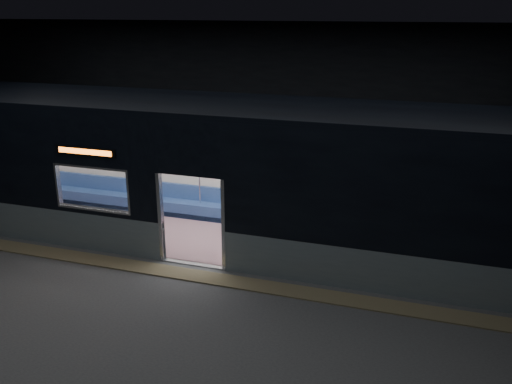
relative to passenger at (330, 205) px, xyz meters
The scene contains 7 objects.
station_floor 4.43m from the passenger, 125.50° to the right, with size 24.00×14.00×0.01m, color #47494C.
station_envelope 5.21m from the passenger, 125.50° to the right, with size 24.00×14.00×5.00m.
tactile_strip 4.00m from the passenger, 130.17° to the right, with size 22.80×0.50×0.03m, color #8C7F59.
metro_car 2.91m from the passenger, 158.37° to the right, with size 18.00×3.04×3.35m.
passenger is the anchor object (origin of this frame).
handbag 0.26m from the passenger, 93.85° to the right, with size 0.30×0.26×0.15m, color black.
transit_map 2.21m from the passenger, ahead, with size 1.07×0.03×0.69m, color white.
Camera 1 is at (4.63, -8.77, 5.36)m, focal length 38.00 mm.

